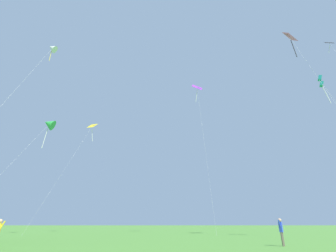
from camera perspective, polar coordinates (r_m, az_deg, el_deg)
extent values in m
cube|color=purple|center=(44.16, 7.08, 9.14)|extent=(2.03, 1.16, 1.63)
cylinder|color=#3F382D|center=(44.16, 7.08, 9.14)|extent=(1.45, 0.41, 0.82)
cylinder|color=silver|center=(43.42, 6.96, 7.09)|extent=(0.44, 0.43, 2.20)
cylinder|color=silver|center=(36.60, 8.95, -4.99)|extent=(0.62, 5.76, 24.08)
cube|color=teal|center=(35.44, 32.54, 9.62)|extent=(0.69, 0.72, 0.63)
cube|color=teal|center=(35.04, 32.83, 8.41)|extent=(0.69, 0.72, 0.63)
cylinder|color=#3F382D|center=(35.24, 32.69, 9.02)|extent=(0.04, 0.04, 1.23)
cylinder|color=silver|center=(34.36, 33.64, 6.42)|extent=(0.34, 0.44, 2.67)
cube|color=black|center=(36.26, 34.11, 16.14)|extent=(1.13, 0.67, 0.76)
cylinder|color=#3F382D|center=(36.26, 34.11, 16.14)|extent=(0.83, 0.34, 0.29)
cylinder|color=silver|center=(35.84, 34.14, 14.99)|extent=(0.28, 0.32, 0.96)
cone|color=white|center=(38.66, -25.66, 16.33)|extent=(1.52, 1.32, 1.41)
cylinder|color=yellow|center=(37.82, -26.01, 14.76)|extent=(0.13, 0.22, 1.83)
cylinder|color=silver|center=(28.98, -35.01, 3.52)|extent=(1.04, 11.23, 23.99)
cube|color=yellow|center=(47.00, -17.37, 0.03)|extent=(2.20, 1.74, 1.24)
cylinder|color=#3F382D|center=(47.00, -17.37, 0.03)|extent=(1.22, 1.09, 0.37)
cylinder|color=silver|center=(46.50, -17.41, -2.06)|extent=(0.37, 0.44, 2.32)
cylinder|color=silver|center=(41.09, -23.28, -9.58)|extent=(3.95, 9.01, 18.21)
cube|color=pink|center=(39.60, 27.15, 18.44)|extent=(2.01, 1.99, 1.55)
cylinder|color=#3F382D|center=(39.60, 27.15, 18.44)|extent=(1.60, 0.46, 0.64)
cylinder|color=black|center=(38.24, 27.88, 16.04)|extent=(0.21, 0.39, 3.05)
cone|color=green|center=(42.30, -26.29, 0.45)|extent=(2.22, 2.03, 2.10)
cylinder|color=silver|center=(41.68, -27.04, -2.53)|extent=(0.51, 0.21, 3.29)
cylinder|color=silver|center=(35.69, -33.49, -7.98)|extent=(1.52, 11.67, 15.87)
cube|color=yellow|center=(17.34, -35.13, -19.41)|extent=(0.26, 0.25, 0.61)
cylinder|color=yellow|center=(17.32, -34.59, -19.01)|extent=(0.28, 0.19, 0.57)
sphere|color=tan|center=(17.34, -34.82, -18.06)|extent=(0.22, 0.22, 0.22)
cylinder|color=#665B4C|center=(19.33, 25.70, -23.10)|extent=(0.11, 0.11, 0.86)
cylinder|color=#665B4C|center=(19.50, 25.87, -23.05)|extent=(0.11, 0.11, 0.86)
cube|color=blue|center=(19.39, 25.40, -20.88)|extent=(0.29, 0.29, 0.64)
cylinder|color=blue|center=(19.26, 25.19, -20.43)|extent=(0.25, 0.28, 0.60)
cylinder|color=blue|center=(19.52, 25.43, -20.39)|extent=(0.25, 0.28, 0.60)
sphere|color=tan|center=(19.39, 25.17, -19.60)|extent=(0.24, 0.24, 0.24)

